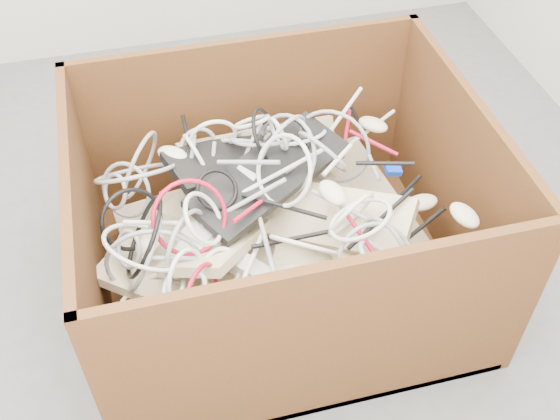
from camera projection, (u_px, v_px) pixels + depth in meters
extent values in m
plane|color=#545456|center=(225.00, 302.00, 2.04)|extent=(3.00, 3.00, 0.00)
cube|color=#3E220F|center=(282.00, 279.00, 2.08)|extent=(1.08, 0.90, 0.03)
cube|color=#3E220F|center=(248.00, 120.00, 2.17)|extent=(1.08, 0.03, 0.60)
cube|color=#3E220F|center=(328.00, 345.00, 1.58)|extent=(1.08, 0.03, 0.60)
cube|color=#3E220F|center=(456.00, 183.00, 1.97)|extent=(0.02, 0.85, 0.60)
cube|color=#3E220F|center=(90.00, 250.00, 1.79)|extent=(0.03, 0.85, 0.60)
cube|color=tan|center=(280.00, 260.00, 2.04)|extent=(0.95, 0.82, 0.17)
cube|color=tan|center=(255.00, 264.00, 1.93)|extent=(0.68, 0.61, 0.18)
cube|color=beige|center=(198.00, 211.00, 2.00)|extent=(0.49, 0.45, 0.12)
cube|color=beige|center=(318.00, 191.00, 2.10)|extent=(0.43, 0.50, 0.12)
cube|color=beige|center=(304.00, 265.00, 1.85)|extent=(0.37, 0.52, 0.10)
cube|color=beige|center=(189.00, 290.00, 1.76)|extent=(0.50, 0.43, 0.10)
cube|color=beige|center=(364.00, 256.00, 1.81)|extent=(0.24, 0.49, 0.20)
cube|color=beige|center=(260.00, 158.00, 2.04)|extent=(0.49, 0.17, 0.20)
cube|color=beige|center=(229.00, 236.00, 1.84)|extent=(0.42, 0.46, 0.27)
cube|color=beige|center=(324.00, 215.00, 1.85)|extent=(0.47, 0.45, 0.21)
cube|color=black|center=(251.00, 153.00, 1.96)|extent=(0.52, 0.31, 0.10)
cube|color=black|center=(269.00, 174.00, 1.85)|extent=(0.51, 0.42, 0.07)
ellipsoid|color=beige|center=(150.00, 243.00, 1.76)|extent=(0.11, 0.11, 0.04)
ellipsoid|color=beige|center=(373.00, 124.00, 2.08)|extent=(0.11, 0.11, 0.04)
ellipsoid|color=beige|center=(288.00, 274.00, 1.74)|extent=(0.10, 0.07, 0.04)
ellipsoid|color=beige|center=(332.00, 193.00, 1.74)|extent=(0.08, 0.11, 0.04)
ellipsoid|color=beige|center=(173.00, 155.00, 1.90)|extent=(0.11, 0.11, 0.04)
ellipsoid|color=black|center=(388.00, 303.00, 1.70)|extent=(0.11, 0.11, 0.04)
ellipsoid|color=beige|center=(422.00, 203.00, 1.92)|extent=(0.10, 0.06, 0.04)
ellipsoid|color=beige|center=(464.00, 215.00, 1.72)|extent=(0.08, 0.11, 0.04)
cube|color=silver|center=(214.00, 220.00, 1.78)|extent=(0.29, 0.27, 0.14)
cube|color=silver|center=(228.00, 256.00, 1.74)|extent=(0.23, 0.23, 0.09)
cube|color=#0C33BF|center=(393.00, 169.00, 1.92)|extent=(0.05, 0.05, 0.03)
torus|color=silver|center=(242.00, 143.00, 1.99)|extent=(0.16, 0.11, 0.14)
torus|color=black|center=(132.00, 220.00, 1.78)|extent=(0.20, 0.14, 0.20)
torus|color=#929397|center=(129.00, 249.00, 1.72)|extent=(0.10, 0.14, 0.12)
torus|color=silver|center=(360.00, 219.00, 1.66)|extent=(0.23, 0.23, 0.09)
torus|color=silver|center=(283.00, 171.00, 1.74)|extent=(0.17, 0.19, 0.21)
torus|color=silver|center=(295.00, 135.00, 1.97)|extent=(0.23, 0.22, 0.10)
torus|color=#929397|center=(385.00, 243.00, 1.71)|extent=(0.09, 0.20, 0.21)
torus|color=silver|center=(214.00, 137.00, 1.92)|extent=(0.19, 0.05, 0.19)
torus|color=silver|center=(184.00, 288.00, 1.61)|extent=(0.16, 0.16, 0.06)
torus|color=black|center=(282.00, 142.00, 1.90)|extent=(0.23, 0.19, 0.15)
torus|color=#929397|center=(187.00, 247.00, 1.70)|extent=(0.18, 0.23, 0.28)
torus|color=silver|center=(150.00, 298.00, 1.68)|extent=(0.25, 0.23, 0.14)
torus|color=#929397|center=(199.00, 147.00, 1.95)|extent=(0.13, 0.08, 0.14)
torus|color=silver|center=(380.00, 262.00, 1.66)|extent=(0.12, 0.16, 0.12)
torus|color=#929397|center=(166.00, 322.00, 1.63)|extent=(0.15, 0.13, 0.09)
torus|color=#929397|center=(262.00, 137.00, 1.93)|extent=(0.19, 0.18, 0.10)
torus|color=silver|center=(252.00, 122.00, 1.91)|extent=(0.15, 0.13, 0.09)
torus|color=#929397|center=(135.00, 173.00, 1.85)|extent=(0.25, 0.20, 0.16)
torus|color=#929397|center=(155.00, 264.00, 1.71)|extent=(0.35, 0.06, 0.35)
torus|color=#929397|center=(191.00, 155.00, 1.94)|extent=(0.06, 0.17, 0.17)
torus|color=#929397|center=(376.00, 263.00, 1.66)|extent=(0.29, 0.21, 0.21)
torus|color=black|center=(144.00, 237.00, 1.71)|extent=(0.14, 0.26, 0.25)
torus|color=black|center=(266.00, 135.00, 1.90)|extent=(0.11, 0.22, 0.21)
torus|color=silver|center=(148.00, 247.00, 1.70)|extent=(0.26, 0.25, 0.17)
torus|color=#929397|center=(115.00, 192.00, 1.84)|extent=(0.08, 0.13, 0.13)
torus|color=#AC0C28|center=(200.00, 300.00, 1.59)|extent=(0.12, 0.19, 0.21)
torus|color=#929397|center=(331.00, 147.00, 2.00)|extent=(0.29, 0.20, 0.33)
torus|color=#929397|center=(254.00, 148.00, 1.95)|extent=(0.14, 0.20, 0.23)
torus|color=#929397|center=(323.00, 152.00, 1.87)|extent=(0.15, 0.23, 0.21)
torus|color=silver|center=(198.00, 159.00, 1.94)|extent=(0.08, 0.23, 0.23)
torus|color=#929397|center=(126.00, 190.00, 1.87)|extent=(0.19, 0.15, 0.18)
torus|color=#929397|center=(283.00, 155.00, 1.88)|extent=(0.21, 0.31, 0.27)
torus|color=silver|center=(351.00, 215.00, 1.71)|extent=(0.18, 0.13, 0.17)
torus|color=silver|center=(278.00, 134.00, 1.87)|extent=(0.04, 0.14, 0.14)
torus|color=black|center=(217.00, 190.00, 1.74)|extent=(0.13, 0.10, 0.10)
torus|color=silver|center=(303.00, 245.00, 1.64)|extent=(0.17, 0.18, 0.18)
torus|color=silver|center=(187.00, 281.00, 1.62)|extent=(0.15, 0.19, 0.22)
torus|color=#929397|center=(282.00, 144.00, 1.88)|extent=(0.22, 0.14, 0.24)
torus|color=#AC0C28|center=(190.00, 218.00, 1.68)|extent=(0.27, 0.18, 0.22)
torus|color=silver|center=(204.00, 218.00, 1.67)|extent=(0.12, 0.17, 0.16)
torus|color=silver|center=(222.00, 269.00, 1.69)|extent=(0.14, 0.12, 0.11)
torus|color=#929397|center=(140.00, 165.00, 1.93)|extent=(0.17, 0.26, 0.29)
torus|color=#929397|center=(145.00, 253.00, 1.71)|extent=(0.17, 0.29, 0.25)
cylinder|color=black|center=(403.00, 194.00, 1.89)|extent=(0.15, 0.11, 0.03)
cylinder|color=black|center=(385.00, 163.00, 1.84)|extent=(0.15, 0.07, 0.03)
cylinder|color=#AC0C28|center=(373.00, 143.00, 1.94)|extent=(0.13, 0.11, 0.05)
cylinder|color=#929397|center=(248.00, 162.00, 1.78)|extent=(0.16, 0.10, 0.06)
cylinder|color=silver|center=(337.00, 122.00, 2.01)|extent=(0.22, 0.19, 0.10)
cylinder|color=silver|center=(153.00, 223.00, 1.73)|extent=(0.15, 0.05, 0.02)
cylinder|color=#929397|center=(244.00, 202.00, 1.75)|extent=(0.24, 0.06, 0.09)
cylinder|color=silver|center=(246.00, 274.00, 1.65)|extent=(0.15, 0.23, 0.03)
cylinder|color=#929397|center=(211.00, 176.00, 1.87)|extent=(0.07, 0.23, 0.06)
cylinder|color=silver|center=(337.00, 160.00, 1.80)|extent=(0.11, 0.09, 0.03)
cylinder|color=#AC0C28|center=(249.00, 210.00, 1.72)|extent=(0.10, 0.09, 0.03)
cylinder|color=#929397|center=(312.00, 156.00, 1.91)|extent=(0.20, 0.15, 0.06)
cylinder|color=black|center=(290.00, 239.00, 1.69)|extent=(0.20, 0.02, 0.03)
cylinder|color=silver|center=(427.00, 261.00, 1.68)|extent=(0.16, 0.03, 0.04)
cylinder|color=silver|center=(280.00, 173.00, 1.81)|extent=(0.27, 0.09, 0.06)
cylinder|color=black|center=(381.00, 219.00, 1.73)|extent=(0.21, 0.11, 0.09)
cylinder|color=black|center=(284.00, 206.00, 1.75)|extent=(0.20, 0.14, 0.03)
cylinder|color=black|center=(409.00, 237.00, 1.76)|extent=(0.27, 0.15, 0.03)
cylinder|color=black|center=(188.00, 138.00, 1.94)|extent=(0.01, 0.17, 0.04)
cylinder|color=#929397|center=(174.00, 258.00, 1.65)|extent=(0.15, 0.03, 0.05)
cylinder|color=silver|center=(369.00, 130.00, 2.09)|extent=(0.21, 0.12, 0.04)
cylinder|color=black|center=(360.00, 124.00, 2.09)|extent=(0.02, 0.16, 0.03)
cylinder|color=#AC0C28|center=(346.00, 133.00, 2.03)|extent=(0.09, 0.17, 0.05)
cylinder|color=#929397|center=(345.00, 208.00, 1.75)|extent=(0.15, 0.15, 0.04)
cylinder|color=#929397|center=(377.00, 268.00, 1.69)|extent=(0.15, 0.13, 0.07)
cylinder|color=#AC0C28|center=(355.00, 226.00, 1.72)|extent=(0.05, 0.28, 0.02)
cylinder|color=#929397|center=(267.00, 246.00, 1.67)|extent=(0.03, 0.28, 0.05)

